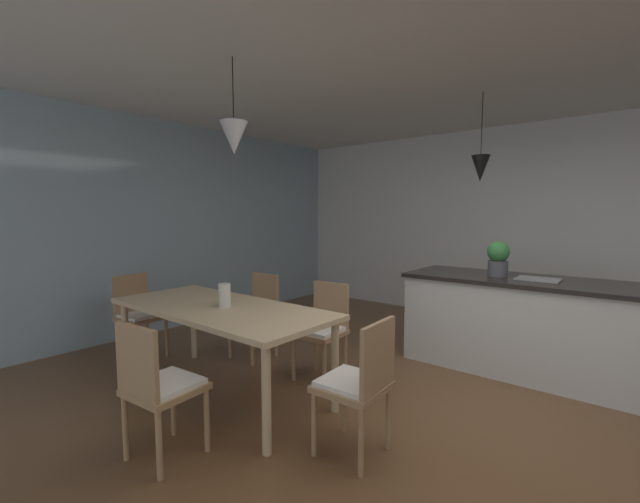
{
  "coord_description": "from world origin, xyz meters",
  "views": [
    {
      "loc": [
        0.8,
        -2.68,
        1.5
      ],
      "look_at": [
        -1.29,
        -0.12,
        1.2
      ],
      "focal_mm": 22.52,
      "sensor_mm": 36.0,
      "label": 1
    }
  ],
  "objects_px": {
    "kitchen_island": "(517,323)",
    "vase_on_dining_table": "(225,295)",
    "chair_far_left": "(256,312)",
    "potted_plant_on_island": "(498,258)",
    "chair_near_right": "(158,385)",
    "chair_kitchen_end": "(359,382)",
    "chair_window_end": "(139,313)",
    "chair_far_right": "(323,327)",
    "dining_table": "(220,314)"
  },
  "relations": [
    {
      "from": "chair_kitchen_end",
      "to": "chair_far_right",
      "type": "xyz_separation_m",
      "value": [
        -0.93,
        0.8,
        0.0
      ]
    },
    {
      "from": "dining_table",
      "to": "vase_on_dining_table",
      "type": "height_order",
      "value": "vase_on_dining_table"
    },
    {
      "from": "kitchen_island",
      "to": "potted_plant_on_island",
      "type": "height_order",
      "value": "potted_plant_on_island"
    },
    {
      "from": "vase_on_dining_table",
      "to": "chair_window_end",
      "type": "bearing_deg",
      "value": -179.62
    },
    {
      "from": "dining_table",
      "to": "chair_near_right",
      "type": "xyz_separation_m",
      "value": [
        0.46,
        -0.8,
        -0.21
      ]
    },
    {
      "from": "chair_far_left",
      "to": "chair_far_right",
      "type": "bearing_deg",
      "value": -0.01
    },
    {
      "from": "chair_kitchen_end",
      "to": "chair_far_left",
      "type": "distance_m",
      "value": 2.0
    },
    {
      "from": "dining_table",
      "to": "chair_kitchen_end",
      "type": "distance_m",
      "value": 1.39
    },
    {
      "from": "chair_near_right",
      "to": "vase_on_dining_table",
      "type": "distance_m",
      "value": 0.97
    },
    {
      "from": "dining_table",
      "to": "chair_far_left",
      "type": "xyz_separation_m",
      "value": [
        -0.45,
        0.8,
        -0.21
      ]
    },
    {
      "from": "chair_near_right",
      "to": "chair_kitchen_end",
      "type": "height_order",
      "value": "same"
    },
    {
      "from": "chair_near_right",
      "to": "chair_far_right",
      "type": "bearing_deg",
      "value": 90.28
    },
    {
      "from": "chair_far_right",
      "to": "chair_far_left",
      "type": "distance_m",
      "value": 0.91
    },
    {
      "from": "chair_near_right",
      "to": "chair_kitchen_end",
      "type": "bearing_deg",
      "value": 41.24
    },
    {
      "from": "chair_window_end",
      "to": "chair_kitchen_end",
      "type": "relative_size",
      "value": 1.0
    },
    {
      "from": "dining_table",
      "to": "potted_plant_on_island",
      "type": "distance_m",
      "value": 2.69
    },
    {
      "from": "dining_table",
      "to": "chair_far_right",
      "type": "xyz_separation_m",
      "value": [
        0.45,
        0.8,
        -0.21
      ]
    },
    {
      "from": "chair_window_end",
      "to": "chair_kitchen_end",
      "type": "xyz_separation_m",
      "value": [
        2.76,
        0.01,
        0.0
      ]
    },
    {
      "from": "chair_far_right",
      "to": "vase_on_dining_table",
      "type": "height_order",
      "value": "vase_on_dining_table"
    },
    {
      "from": "chair_window_end",
      "to": "kitchen_island",
      "type": "height_order",
      "value": "kitchen_island"
    },
    {
      "from": "dining_table",
      "to": "chair_far_left",
      "type": "bearing_deg",
      "value": 119.48
    },
    {
      "from": "dining_table",
      "to": "kitchen_island",
      "type": "xyz_separation_m",
      "value": [
        1.79,
        2.13,
        -0.22
      ]
    },
    {
      "from": "chair_far_right",
      "to": "potted_plant_on_island",
      "type": "xyz_separation_m",
      "value": [
        1.14,
        1.33,
        0.61
      ]
    },
    {
      "from": "chair_far_right",
      "to": "kitchen_island",
      "type": "distance_m",
      "value": 1.88
    },
    {
      "from": "chair_far_right",
      "to": "vase_on_dining_table",
      "type": "relative_size",
      "value": 4.57
    },
    {
      "from": "chair_far_right",
      "to": "potted_plant_on_island",
      "type": "relative_size",
      "value": 2.54
    },
    {
      "from": "chair_window_end",
      "to": "chair_near_right",
      "type": "bearing_deg",
      "value": -23.53
    },
    {
      "from": "dining_table",
      "to": "chair_near_right",
      "type": "height_order",
      "value": "chair_near_right"
    },
    {
      "from": "chair_kitchen_end",
      "to": "chair_far_right",
      "type": "distance_m",
      "value": 1.23
    },
    {
      "from": "chair_window_end",
      "to": "vase_on_dining_table",
      "type": "bearing_deg",
      "value": 0.38
    },
    {
      "from": "chair_near_right",
      "to": "chair_kitchen_end",
      "type": "relative_size",
      "value": 1.0
    },
    {
      "from": "dining_table",
      "to": "chair_kitchen_end",
      "type": "xyz_separation_m",
      "value": [
        1.38,
        0.0,
        -0.21
      ]
    },
    {
      "from": "dining_table",
      "to": "kitchen_island",
      "type": "bearing_deg",
      "value": 50.02
    },
    {
      "from": "dining_table",
      "to": "chair_window_end",
      "type": "height_order",
      "value": "chair_window_end"
    },
    {
      "from": "chair_near_right",
      "to": "chair_far_left",
      "type": "height_order",
      "value": "same"
    },
    {
      "from": "chair_far_left",
      "to": "kitchen_island",
      "type": "distance_m",
      "value": 2.61
    },
    {
      "from": "dining_table",
      "to": "kitchen_island",
      "type": "distance_m",
      "value": 2.79
    },
    {
      "from": "chair_far_left",
      "to": "chair_kitchen_end",
      "type": "bearing_deg",
      "value": -23.63
    },
    {
      "from": "chair_far_right",
      "to": "vase_on_dining_table",
      "type": "xyz_separation_m",
      "value": [
        -0.39,
        -0.8,
        0.37
      ]
    },
    {
      "from": "chair_window_end",
      "to": "vase_on_dining_table",
      "type": "relative_size",
      "value": 4.57
    },
    {
      "from": "dining_table",
      "to": "vase_on_dining_table",
      "type": "bearing_deg",
      "value": 4.5
    },
    {
      "from": "dining_table",
      "to": "chair_far_left",
      "type": "distance_m",
      "value": 0.95
    },
    {
      "from": "chair_window_end",
      "to": "chair_far_right",
      "type": "distance_m",
      "value": 2.0
    },
    {
      "from": "chair_kitchen_end",
      "to": "chair_far_left",
      "type": "relative_size",
      "value": 1.0
    },
    {
      "from": "potted_plant_on_island",
      "to": "chair_near_right",
      "type": "bearing_deg",
      "value": -111.11
    },
    {
      "from": "chair_far_left",
      "to": "potted_plant_on_island",
      "type": "height_order",
      "value": "potted_plant_on_island"
    },
    {
      "from": "chair_far_left",
      "to": "potted_plant_on_island",
      "type": "distance_m",
      "value": 2.51
    },
    {
      "from": "chair_far_left",
      "to": "vase_on_dining_table",
      "type": "relative_size",
      "value": 4.57
    },
    {
      "from": "kitchen_island",
      "to": "vase_on_dining_table",
      "type": "bearing_deg",
      "value": -129.03
    },
    {
      "from": "chair_kitchen_end",
      "to": "dining_table",
      "type": "bearing_deg",
      "value": -179.91
    }
  ]
}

